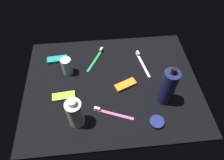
{
  "coord_description": "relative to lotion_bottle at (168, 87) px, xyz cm",
  "views": [
    {
      "loc": [
        -5.68,
        -57.61,
        78.93
      ],
      "look_at": [
        0.0,
        0.0,
        3.0
      ],
      "focal_mm": 32.2,
      "sensor_mm": 36.0,
      "label": 1
    }
  ],
  "objects": [
    {
      "name": "bodywash_bottle",
      "position": [
        -39.22,
        -7.33,
        -2.23
      ],
      "size": [
        6.53,
        6.53,
        16.35
      ],
      "color": "silver",
      "rests_on": "ground_plane"
    },
    {
      "name": "deodorant_stick",
      "position": [
        -43.96,
        20.52,
        -5.02
      ],
      "size": [
        5.1,
        5.1,
        9.16
      ],
      "primitive_type": "cylinder",
      "color": "silver",
      "rests_on": "ground_plane"
    },
    {
      "name": "ground_plane",
      "position": [
        -22.63,
        11.07,
        -10.2
      ],
      "size": [
        84.0,
        64.0,
        1.2
      ],
      "primitive_type": "cube",
      "color": "black"
    },
    {
      "name": "snack_bar_teal",
      "position": [
        -50.09,
        29.38,
        -8.85
      ],
      "size": [
        10.72,
        4.94,
        1.5
      ],
      "primitive_type": "cube",
      "rotation": [
        0.0,
        0.0,
        0.09
      ],
      "color": "teal",
      "rests_on": "ground_plane"
    },
    {
      "name": "toothbrush_white",
      "position": [
        -5.59,
        22.9,
        -8.99
      ],
      "size": [
        4.62,
        17.9,
        2.1
      ],
      "color": "white",
      "rests_on": "ground_plane"
    },
    {
      "name": "lotion_bottle",
      "position": [
        0.0,
        0.0,
        0.0
      ],
      "size": [
        6.57,
        6.57,
        21.64
      ],
      "color": "#1B1E4B",
      "rests_on": "ground_plane"
    },
    {
      "name": "snack_bar_lime",
      "position": [
        -45.54,
        5.54,
        -8.85
      ],
      "size": [
        10.69,
        4.84,
        1.5
      ],
      "primitive_type": "cube",
      "rotation": [
        0.0,
        0.0,
        0.08
      ],
      "color": "#8CD133",
      "rests_on": "ground_plane"
    },
    {
      "name": "snack_bar_orange",
      "position": [
        -16.27,
        9.26,
        -8.85
      ],
      "size": [
        11.14,
        7.74,
        1.5
      ],
      "primitive_type": "cube",
      "rotation": [
        0.0,
        0.0,
        0.4
      ],
      "color": "orange",
      "rests_on": "ground_plane"
    },
    {
      "name": "toothbrush_pink",
      "position": [
        -24.62,
        -5.11,
        -8.99
      ],
      "size": [
        17.19,
        7.71,
        2.1
      ],
      "color": "#E55999",
      "rests_on": "ground_plane"
    },
    {
      "name": "cream_tin_left",
      "position": [
        -5.87,
        -11.43,
        -8.66
      ],
      "size": [
        6.09,
        6.09,
        1.87
      ],
      "primitive_type": "cylinder",
      "color": "navy",
      "rests_on": "ground_plane"
    },
    {
      "name": "toothbrush_green",
      "position": [
        -29.43,
        28.36,
        -8.99
      ],
      "size": [
        9.87,
        16.28,
        2.1
      ],
      "color": "green",
      "rests_on": "ground_plane"
    }
  ]
}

